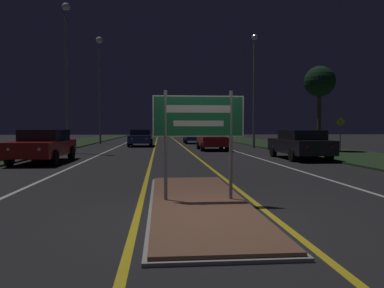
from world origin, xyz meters
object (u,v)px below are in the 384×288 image
object	(u,v)px
streetlight_left_near	(67,61)
car_receding_3	(211,134)
car_approaching_0	(44,145)
car_approaching_1	(141,137)
streetlight_right_near	(254,80)
car_receding_0	(300,144)
car_receding_1	(212,139)
streetlight_left_far	(100,69)
car_receding_2	(194,135)
warning_sign	(340,131)
highway_sign	(199,122)

from	to	relation	value
streetlight_left_near	car_receding_3	xyz separation A→B (m)	(12.31, 25.14, -4.88)
car_approaching_0	car_approaching_1	xyz separation A→B (m)	(3.56, 14.44, -0.03)
car_approaching_0	streetlight_right_near	bearing A→B (deg)	41.54
car_receding_0	car_receding_1	bearing A→B (deg)	113.06
streetlight_left_far	car_receding_2	distance (m)	11.05
car_receding_3	warning_sign	bearing A→B (deg)	-80.95
streetlight_left_near	streetlight_left_far	distance (m)	13.17
streetlight_left_far	car_receding_0	world-z (taller)	streetlight_left_far
car_receding_1	warning_sign	xyz separation A→B (m)	(7.36, -3.55, 0.62)
car_receding_2	warning_sign	size ratio (longest dim) A/B	1.92
warning_sign	car_approaching_0	bearing A→B (deg)	-163.49
streetlight_left_far	warning_sign	distance (m)	22.84
streetlight_left_near	car_approaching_0	distance (m)	7.90
streetlight_left_far	car_receding_1	distance (m)	15.74
streetlight_left_near	car_receding_0	world-z (taller)	streetlight_left_near
streetlight_right_near	car_approaching_0	world-z (taller)	streetlight_right_near
car_approaching_0	car_approaching_1	world-z (taller)	car_approaching_0
car_receding_2	car_receding_0	bearing A→B (deg)	-79.62
highway_sign	car_receding_2	size ratio (longest dim) A/B	0.53
streetlight_right_near	car_approaching_1	world-z (taller)	streetlight_right_near
car_approaching_1	warning_sign	distance (m)	15.86
streetlight_left_far	car_receding_1	size ratio (longest dim) A/B	2.48
car_approaching_0	warning_sign	distance (m)	16.82
streetlight_left_far	streetlight_left_near	bearing A→B (deg)	-89.62
highway_sign	streetlight_left_near	world-z (taller)	streetlight_left_near
car_receding_1	highway_sign	bearing A→B (deg)	-98.94
streetlight_right_near	car_receding_1	size ratio (longest dim) A/B	2.10
streetlight_right_near	car_receding_0	distance (m)	11.14
car_receding_1	warning_sign	bearing A→B (deg)	-25.79
highway_sign	car_receding_0	distance (m)	12.09
streetlight_right_near	car_approaching_0	bearing A→B (deg)	-138.46
car_approaching_0	streetlight_left_far	bearing A→B (deg)	91.55
car_receding_0	car_approaching_1	world-z (taller)	car_receding_0
streetlight_left_near	car_receding_2	bearing A→B (deg)	56.00
streetlight_left_far	car_receding_3	bearing A→B (deg)	44.20
streetlight_left_far	car_receding_0	bearing A→B (deg)	-56.09
streetlight_right_near	car_receding_2	xyz separation A→B (m)	(-3.78, 8.66, -4.39)
car_approaching_0	warning_sign	world-z (taller)	warning_sign
car_receding_1	car_receding_2	xyz separation A→B (m)	(-0.21, 11.25, 0.04)
car_receding_3	car_approaching_1	bearing A→B (deg)	-116.12
streetlight_left_far	car_receding_1	bearing A→B (deg)	-49.87
streetlight_left_near	streetlight_right_near	bearing A→B (deg)	20.07
car_receding_0	car_receding_2	distance (m)	19.19
highway_sign	car_receding_2	xyz separation A→B (m)	(2.63, 29.28, -0.85)
car_receding_0	highway_sign	bearing A→B (deg)	-120.31
warning_sign	car_receding_0	bearing A→B (deg)	-135.26
car_receding_1	car_approaching_0	distance (m)	12.09
car_receding_0	warning_sign	xyz separation A→B (m)	(4.11, 4.07, 0.61)
streetlight_left_far	streetlight_right_near	size ratio (longest dim) A/B	1.18
streetlight_left_far	car_receding_1	world-z (taller)	streetlight_left_far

